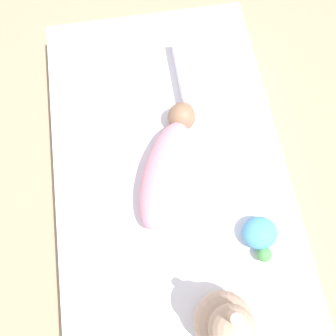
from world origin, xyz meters
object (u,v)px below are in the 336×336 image
swaddled_baby (168,166)px  turtle_plush (260,235)px  bunny_plush (226,324)px  pillow (211,69)px

swaddled_baby → turtle_plush: size_ratio=3.19×
bunny_plush → turtle_plush: bunny_plush is taller
pillow → bunny_plush: bunny_plush is taller
swaddled_baby → bunny_plush: size_ratio=1.50×
swaddled_baby → bunny_plush: bunny_plush is taller
pillow → bunny_plush: (0.98, -0.16, 0.09)m
pillow → turtle_plush: (0.72, 0.03, 0.00)m
pillow → turtle_plush: turtle_plush is taller
swaddled_baby → pillow: size_ratio=1.73×
bunny_plush → turtle_plush: size_ratio=2.13×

